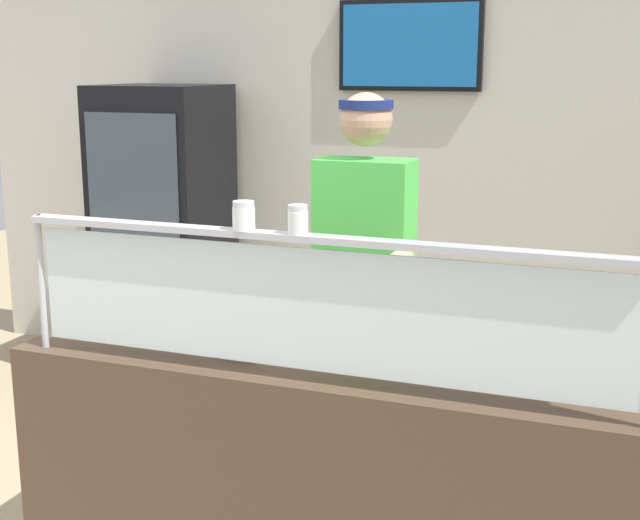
# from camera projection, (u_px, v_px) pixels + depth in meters

# --- Properties ---
(shop_rear_unit) EXTENTS (6.48, 0.13, 2.70)m
(shop_rear_unit) POSITION_uv_depth(u_px,v_px,m) (478.00, 158.00, 4.81)
(shop_rear_unit) COLOR beige
(shop_rear_unit) RESTS_ON ground
(serving_counter) EXTENTS (2.08, 0.71, 0.95)m
(serving_counter) POSITION_uv_depth(u_px,v_px,m) (343.00, 486.00, 2.95)
(serving_counter) COLOR #4C3828
(serving_counter) RESTS_ON ground
(sneeze_guard) EXTENTS (1.91, 0.06, 0.44)m
(sneeze_guard) POSITION_uv_depth(u_px,v_px,m) (310.00, 290.00, 2.51)
(sneeze_guard) COLOR #B2B5BC
(sneeze_guard) RESTS_ON serving_counter
(pizza_tray) EXTENTS (0.45, 0.45, 0.04)m
(pizza_tray) POSITION_uv_depth(u_px,v_px,m) (266.00, 336.00, 2.95)
(pizza_tray) COLOR #9EA0A8
(pizza_tray) RESTS_ON serving_counter
(pizza_server) EXTENTS (0.15, 0.29, 0.01)m
(pizza_server) POSITION_uv_depth(u_px,v_px,m) (276.00, 333.00, 2.91)
(pizza_server) COLOR #ADAFB7
(pizza_server) RESTS_ON pizza_tray
(parmesan_shaker) EXTENTS (0.07, 0.07, 0.09)m
(parmesan_shaker) POSITION_uv_depth(u_px,v_px,m) (244.00, 218.00, 2.54)
(parmesan_shaker) COLOR white
(parmesan_shaker) RESTS_ON sneeze_guard
(pepper_flake_shaker) EXTENTS (0.06, 0.06, 0.08)m
(pepper_flake_shaker) POSITION_uv_depth(u_px,v_px,m) (298.00, 221.00, 2.48)
(pepper_flake_shaker) COLOR white
(pepper_flake_shaker) RESTS_ON sneeze_guard
(worker_figure) EXTENTS (0.41, 0.50, 1.76)m
(worker_figure) POSITION_uv_depth(u_px,v_px,m) (365.00, 281.00, 3.54)
(worker_figure) COLOR #23232D
(worker_figure) RESTS_ON ground
(drink_fridge) EXTENTS (0.66, 0.63, 1.75)m
(drink_fridge) POSITION_uv_depth(u_px,v_px,m) (164.00, 237.00, 5.11)
(drink_fridge) COLOR black
(drink_fridge) RESTS_ON ground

